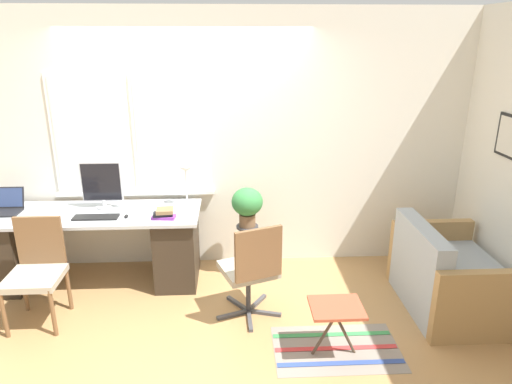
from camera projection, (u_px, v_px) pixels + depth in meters
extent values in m
plane|color=tan|center=(189.00, 297.00, 4.44)|extent=(14.00, 14.00, 0.00)
cube|color=white|center=(190.00, 143.00, 4.76)|extent=(9.00, 0.06, 2.70)
cube|color=white|center=(91.00, 136.00, 4.65)|extent=(0.79, 0.02, 1.26)
cube|color=white|center=(91.00, 136.00, 4.64)|extent=(0.72, 0.01, 1.19)
cube|color=white|center=(172.00, 135.00, 4.69)|extent=(0.79, 0.02, 1.26)
cube|color=white|center=(172.00, 135.00, 4.68)|extent=(0.72, 0.01, 1.19)
cube|color=white|center=(137.00, 192.00, 4.87)|extent=(1.66, 0.11, 0.04)
cube|color=white|center=(508.00, 159.00, 4.15)|extent=(0.06, 9.00, 2.70)
cube|color=silver|center=(512.00, 138.00, 4.00)|extent=(0.01, 0.43, 0.33)
cube|color=#B2B7BC|center=(89.00, 214.00, 4.49)|extent=(2.16, 0.72, 0.03)
cube|color=#33281E|center=(9.00, 251.00, 4.58)|extent=(0.40, 0.64, 0.73)
cube|color=#33281E|center=(177.00, 247.00, 4.66)|extent=(0.40, 0.64, 0.73)
cube|color=black|center=(5.00, 213.00, 4.46)|extent=(0.29, 0.21, 0.02)
cube|color=black|center=(9.00, 197.00, 4.56)|extent=(0.29, 0.07, 0.21)
cube|color=navy|center=(9.00, 197.00, 4.55)|extent=(0.26, 0.06, 0.18)
cylinder|color=silver|center=(104.00, 207.00, 4.62)|extent=(0.15, 0.15, 0.02)
cylinder|color=silver|center=(104.00, 203.00, 4.60)|extent=(0.04, 0.04, 0.07)
cube|color=silver|center=(102.00, 182.00, 4.54)|extent=(0.40, 0.02, 0.40)
cube|color=black|center=(101.00, 182.00, 4.52)|extent=(0.37, 0.01, 0.38)
cube|color=black|center=(96.00, 217.00, 4.35)|extent=(0.42, 0.14, 0.02)
ellipsoid|color=black|center=(126.00, 216.00, 4.36)|extent=(0.04, 0.06, 0.03)
cylinder|color=white|center=(187.00, 205.00, 4.68)|extent=(0.16, 0.16, 0.01)
cylinder|color=white|center=(186.00, 187.00, 4.62)|extent=(0.02, 0.02, 0.38)
ellipsoid|color=white|center=(185.00, 167.00, 4.55)|extent=(0.11, 0.11, 0.07)
cube|color=purple|center=(164.00, 217.00, 4.35)|extent=(0.23, 0.13, 0.03)
cube|color=black|center=(163.00, 214.00, 4.34)|extent=(0.20, 0.13, 0.03)
cube|color=olive|center=(165.00, 211.00, 4.34)|extent=(0.17, 0.16, 0.04)
cylinder|color=brown|center=(4.00, 315.00, 3.79)|extent=(0.04, 0.04, 0.44)
cylinder|color=brown|center=(53.00, 313.00, 3.81)|extent=(0.04, 0.04, 0.44)
cylinder|color=brown|center=(24.00, 289.00, 4.16)|extent=(0.04, 0.04, 0.44)
cylinder|color=brown|center=(69.00, 288.00, 4.18)|extent=(0.04, 0.04, 0.44)
cube|color=#B2A893|center=(34.00, 278.00, 3.91)|extent=(0.46, 0.43, 0.06)
cube|color=brown|center=(40.00, 240.00, 4.05)|extent=(0.41, 0.03, 0.45)
cube|color=#47474C|center=(233.00, 315.00, 4.14)|extent=(0.30, 0.14, 0.03)
cube|color=#47474C|center=(250.00, 321.00, 4.05)|extent=(0.05, 0.31, 0.03)
cube|color=#47474C|center=(265.00, 313.00, 4.16)|extent=(0.30, 0.12, 0.03)
cube|color=#47474C|center=(257.00, 303.00, 4.32)|extent=(0.20, 0.27, 0.03)
cube|color=#47474C|center=(238.00, 304.00, 4.30)|extent=(0.22, 0.26, 0.03)
cylinder|color=#333338|center=(248.00, 291.00, 4.13)|extent=(0.04, 0.04, 0.38)
cube|color=#B2A893|center=(248.00, 269.00, 4.06)|extent=(0.57, 0.56, 0.06)
cube|color=brown|center=(259.00, 254.00, 3.77)|extent=(0.40, 0.18, 0.45)
cube|color=#9EA8B2|center=(451.00, 285.00, 4.22)|extent=(0.82, 0.95, 0.45)
cube|color=#9EA8B2|center=(422.00, 246.00, 4.07)|extent=(0.16, 0.95, 0.37)
cube|color=#A87F4C|center=(482.00, 307.00, 3.70)|extent=(0.82, 0.09, 0.65)
cube|color=#A87F4C|center=(429.00, 250.00, 4.68)|extent=(0.82, 0.09, 0.65)
cylinder|color=#333338|center=(247.00, 227.00, 4.71)|extent=(0.23, 0.23, 0.02)
cylinder|color=#333338|center=(257.00, 251.00, 4.80)|extent=(0.01, 0.01, 0.53)
cylinder|color=#333338|center=(243.00, 248.00, 4.88)|extent=(0.01, 0.01, 0.53)
cylinder|color=#333338|center=(243.00, 255.00, 4.72)|extent=(0.01, 0.01, 0.53)
cylinder|color=brown|center=(247.00, 220.00, 4.69)|extent=(0.17, 0.17, 0.13)
ellipsoid|color=#388442|center=(247.00, 202.00, 4.62)|extent=(0.32, 0.32, 0.29)
cube|color=gray|center=(336.00, 348.00, 3.71)|extent=(1.02, 0.63, 0.01)
cube|color=#334C99|center=(341.00, 363.00, 3.54)|extent=(1.00, 0.05, 0.00)
cube|color=#C63838|center=(336.00, 348.00, 3.71)|extent=(1.00, 0.05, 0.00)
cube|color=#388E4C|center=(332.00, 334.00, 3.88)|extent=(1.00, 0.05, 0.00)
cube|color=#B24C33|center=(336.00, 307.00, 3.52)|extent=(0.41, 0.35, 0.02)
cylinder|color=#4C3D2D|center=(326.00, 332.00, 3.59)|extent=(0.22, 0.02, 0.42)
cylinder|color=#4C3D2D|center=(344.00, 331.00, 3.59)|extent=(0.22, 0.02, 0.42)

